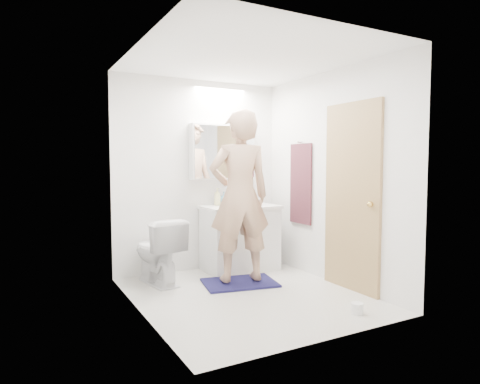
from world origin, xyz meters
TOP-DOWN VIEW (x-y plane):
  - floor at (0.00, 0.00)m, footprint 2.50×2.50m
  - ceiling at (0.00, 0.00)m, footprint 2.50×2.50m
  - wall_back at (0.00, 1.25)m, footprint 2.50×0.00m
  - wall_front at (0.00, -1.25)m, footprint 2.50×0.00m
  - wall_left at (-1.10, 0.00)m, footprint 0.00×2.50m
  - wall_right at (1.10, 0.00)m, footprint 0.00×2.50m
  - vanity_cabinet at (0.44, 0.96)m, footprint 0.90×0.55m
  - countertop at (0.44, 0.96)m, footprint 0.95×0.58m
  - sink_basin at (0.44, 0.99)m, footprint 0.36×0.36m
  - faucet at (0.44, 1.19)m, footprint 0.02×0.02m
  - medicine_cabinet at (0.30, 1.18)m, footprint 0.88×0.14m
  - mirror_panel at (0.30, 1.10)m, footprint 0.84×0.01m
  - toilet at (-0.68, 0.85)m, footprint 0.52×0.79m
  - bath_rug at (0.12, 0.39)m, footprint 0.89×0.70m
  - person at (0.12, 0.39)m, footprint 0.77×0.58m
  - door at (1.08, -0.35)m, footprint 0.04×0.80m
  - door_knob at (1.04, -0.65)m, footprint 0.06×0.06m
  - towel at (1.08, 0.55)m, footprint 0.02×0.42m
  - towel_hook at (1.07, 0.55)m, footprint 0.07×0.02m
  - soap_bottle_a at (0.19, 1.11)m, footprint 0.11×0.11m
  - soap_bottle_b at (0.30, 1.15)m, footprint 0.10×0.10m
  - toothbrush_cup at (0.67, 1.12)m, footprint 0.12×0.12m
  - toilet_paper_roll at (0.61, -0.94)m, footprint 0.11×0.11m

SIDE VIEW (x-z plane):
  - floor at x=0.00m, z-range 0.00..0.00m
  - bath_rug at x=0.12m, z-range 0.00..0.02m
  - toilet_paper_roll at x=0.61m, z-range 0.00..0.10m
  - toilet at x=-0.68m, z-range 0.00..0.75m
  - vanity_cabinet at x=0.44m, z-range 0.00..0.78m
  - countertop at x=0.44m, z-range 0.78..0.82m
  - sink_basin at x=0.44m, z-range 0.82..0.85m
  - toothbrush_cup at x=0.67m, z-range 0.82..0.91m
  - faucet at x=0.44m, z-range 0.82..0.98m
  - soap_bottle_b at x=0.30m, z-range 0.82..0.99m
  - soap_bottle_a at x=0.19m, z-range 0.82..1.04m
  - door_knob at x=1.04m, z-range 0.92..0.98m
  - person at x=0.12m, z-range 0.05..1.94m
  - door at x=1.08m, z-range 0.00..2.00m
  - towel at x=1.08m, z-range 0.60..1.60m
  - wall_back at x=0.00m, z-range -0.05..2.45m
  - wall_front at x=0.00m, z-range -0.05..2.45m
  - wall_left at x=-1.10m, z-range -0.05..2.45m
  - wall_right at x=1.10m, z-range -0.05..2.45m
  - medicine_cabinet at x=0.30m, z-range 1.15..1.85m
  - mirror_panel at x=0.30m, z-range 1.17..1.83m
  - towel_hook at x=1.07m, z-range 1.61..1.63m
  - ceiling at x=0.00m, z-range 2.40..2.40m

